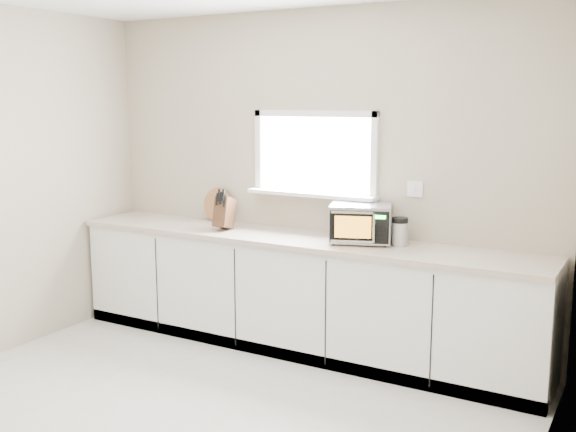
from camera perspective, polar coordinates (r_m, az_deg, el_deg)
The scene contains 7 objects.
back_wall at distance 5.50m, azimuth 2.33°, elevation 3.33°, with size 4.00×0.17×2.70m.
cabinets at distance 5.43m, azimuth 0.81°, elevation -6.71°, with size 3.92×0.60×0.88m, color white.
countertop at distance 5.31m, azimuth 0.77°, elevation -1.97°, with size 3.92×0.64×0.04m, color #B8AF98.
microwave at distance 5.10m, azimuth 6.18°, elevation -0.56°, with size 0.54×0.48×0.29m.
knife_block at distance 5.58m, azimuth -5.42°, elevation 0.34°, with size 0.15×0.25×0.35m.
cutting_board at distance 5.97m, azimuth -5.92°, elevation 0.97°, with size 0.30×0.30×0.02m, color olive.
coffee_grinder at distance 5.02m, azimuth 9.43°, elevation -1.31°, with size 0.14×0.14×0.22m.
Camera 1 is at (2.50, -2.86, 1.99)m, focal length 42.00 mm.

